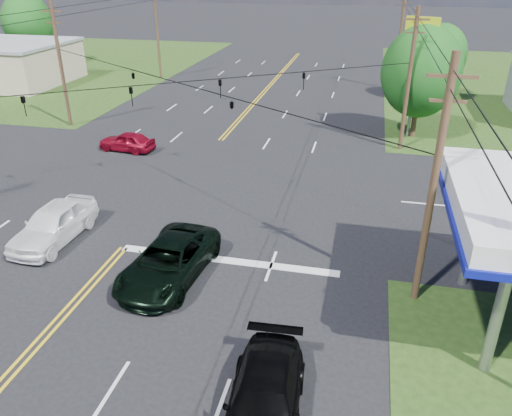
% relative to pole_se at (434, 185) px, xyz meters
% --- Properties ---
extents(ground, '(280.00, 280.00, 0.00)m').
position_rel_pole_se_xyz_m(ground, '(-13.00, 9.00, -4.92)').
color(ground, black).
rests_on(ground, ground).
extents(grass_nw, '(46.00, 48.00, 0.03)m').
position_rel_pole_se_xyz_m(grass_nw, '(-48.00, 41.00, -4.92)').
color(grass_nw, '#203912').
rests_on(grass_nw, ground).
extents(stop_bar, '(10.00, 0.50, 0.02)m').
position_rel_pole_se_xyz_m(stop_bar, '(-8.00, 1.00, -4.92)').
color(stop_bar, silver).
rests_on(stop_bar, ground).
extents(pole_se, '(1.60, 0.28, 9.50)m').
position_rel_pole_se_xyz_m(pole_se, '(0.00, 0.00, 0.00)').
color(pole_se, '#44321D').
rests_on(pole_se, ground).
extents(pole_nw, '(1.60, 0.28, 9.50)m').
position_rel_pole_se_xyz_m(pole_nw, '(-26.00, 18.00, 0.00)').
color(pole_nw, '#44321D').
rests_on(pole_nw, ground).
extents(pole_ne, '(1.60, 0.28, 9.50)m').
position_rel_pole_se_xyz_m(pole_ne, '(0.00, 18.00, 0.00)').
color(pole_ne, '#44321D').
rests_on(pole_ne, ground).
extents(pole_left_far, '(1.60, 0.28, 10.00)m').
position_rel_pole_se_xyz_m(pole_left_far, '(-26.00, 37.00, 0.25)').
color(pole_left_far, '#44321D').
rests_on(pole_left_far, ground).
extents(pole_right_far, '(1.60, 0.28, 10.00)m').
position_rel_pole_se_xyz_m(pole_right_far, '(0.00, 37.00, 0.25)').
color(pole_right_far, '#44321D').
rests_on(pole_right_far, ground).
extents(span_wire_signals, '(26.00, 18.00, 1.13)m').
position_rel_pole_se_xyz_m(span_wire_signals, '(-13.00, 9.00, 1.08)').
color(span_wire_signals, black).
rests_on(span_wire_signals, ground).
extents(power_lines, '(26.04, 100.00, 0.64)m').
position_rel_pole_se_xyz_m(power_lines, '(-13.00, 7.00, 3.68)').
color(power_lines, black).
rests_on(power_lines, ground).
extents(tree_right_a, '(5.70, 5.70, 8.18)m').
position_rel_pole_se_xyz_m(tree_right_a, '(1.00, 21.00, -0.05)').
color(tree_right_a, '#44321D').
rests_on(tree_right_a, ground).
extents(tree_right_b, '(4.94, 4.94, 7.09)m').
position_rel_pole_se_xyz_m(tree_right_b, '(3.50, 33.00, -0.70)').
color(tree_right_b, '#44321D').
rests_on(tree_right_b, ground).
extents(tree_far_l, '(6.08, 6.08, 8.72)m').
position_rel_pole_se_xyz_m(tree_far_l, '(-45.00, 41.00, 0.28)').
color(tree_far_l, '#44321D').
rests_on(tree_far_l, ground).
extents(pickup_dkgreen, '(3.19, 6.05, 1.62)m').
position_rel_pole_se_xyz_m(pickup_dkgreen, '(-10.00, -0.80, -4.10)').
color(pickup_dkgreen, black).
rests_on(pickup_dkgreen, ground).
extents(suv_black, '(2.42, 5.36, 1.52)m').
position_rel_pole_se_xyz_m(suv_black, '(-4.62, -7.15, -4.15)').
color(suv_black, black).
rests_on(suv_black, ground).
extents(pickup_white, '(2.27, 5.27, 1.77)m').
position_rel_pole_se_xyz_m(pickup_white, '(-16.50, 1.00, -4.03)').
color(pickup_white, white).
rests_on(pickup_white, ground).
extents(sedan_red, '(4.12, 2.00, 1.35)m').
position_rel_pole_se_xyz_m(sedan_red, '(-18.78, 13.43, -4.24)').
color(sedan_red, maroon).
rests_on(sedan_red, ground).
extents(polesign_ne, '(2.28, 1.14, 8.60)m').
position_rel_pole_se_xyz_m(polesign_ne, '(0.66, 21.17, 1.87)').
color(polesign_ne, '#A5A5AA').
rests_on(polesign_ne, ground).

